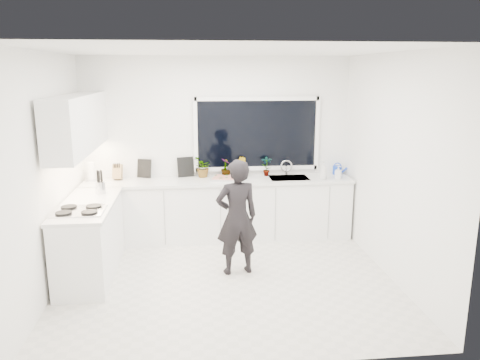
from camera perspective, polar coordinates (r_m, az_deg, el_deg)
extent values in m
cube|color=beige|center=(5.85, -1.57, -12.09)|extent=(4.00, 3.50, 0.02)
cube|color=white|center=(7.13, -2.76, 4.01)|extent=(4.00, 0.02, 2.70)
cube|color=white|center=(5.63, -22.52, 0.51)|extent=(0.02, 3.50, 2.70)
cube|color=white|center=(5.91, 18.17, 1.43)|extent=(0.02, 3.50, 2.70)
cube|color=white|center=(5.29, -1.77, 15.60)|extent=(4.00, 3.50, 0.02)
cube|color=black|center=(7.13, 2.08, 5.63)|extent=(1.80, 0.02, 1.00)
cube|color=white|center=(7.04, -2.53, -3.73)|extent=(3.92, 0.58, 0.88)
cube|color=white|center=(6.12, -17.79, -7.02)|extent=(0.58, 1.60, 0.88)
cube|color=silver|center=(6.91, -2.57, -0.10)|extent=(3.94, 0.62, 0.04)
cube|color=silver|center=(5.98, -18.10, -2.88)|extent=(0.62, 1.60, 0.04)
cube|color=white|center=(6.16, -19.17, 6.54)|extent=(0.34, 2.10, 0.70)
cube|color=silver|center=(7.06, 5.96, -0.11)|extent=(0.58, 0.42, 0.14)
cylinder|color=silver|center=(7.22, 5.67, 1.49)|extent=(0.03, 0.03, 0.22)
cube|color=black|center=(5.64, -19.04, -3.51)|extent=(0.56, 0.48, 0.03)
imported|color=black|center=(5.77, -0.39, -4.57)|extent=(0.59, 0.44, 1.45)
cube|color=#AFAFB4|center=(6.89, -1.41, 0.17)|extent=(0.56, 0.47, 0.03)
cube|color=red|center=(6.89, -1.41, 0.31)|extent=(0.51, 0.42, 0.01)
cylinder|color=blue|center=(7.39, 11.76, 1.19)|extent=(0.18, 0.18, 0.13)
cylinder|color=white|center=(7.12, -17.66, 0.92)|extent=(0.12, 0.12, 0.26)
cube|color=brown|center=(7.10, -14.70, 0.91)|extent=(0.14, 0.12, 0.22)
cylinder|color=silver|center=(6.36, -16.66, -0.89)|extent=(0.14, 0.14, 0.16)
cube|color=black|center=(7.14, -11.59, 1.40)|extent=(0.21, 0.10, 0.28)
cube|color=black|center=(7.11, -6.65, 1.60)|extent=(0.25, 0.09, 0.30)
imported|color=#26662D|center=(7.03, -4.54, 1.54)|extent=(0.31, 0.33, 0.30)
imported|color=#26662D|center=(7.05, -1.73, 1.52)|extent=(0.22, 0.22, 0.28)
imported|color=#26662D|center=(7.07, 0.46, 1.62)|extent=(0.18, 0.15, 0.30)
imported|color=#26662D|center=(7.12, 3.27, 1.70)|extent=(0.18, 0.14, 0.30)
imported|color=#D8BF66|center=(7.00, 10.14, 1.20)|extent=(0.15, 0.15, 0.28)
imported|color=#D8BF66|center=(7.07, 11.89, 0.91)|extent=(0.12, 0.12, 0.19)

